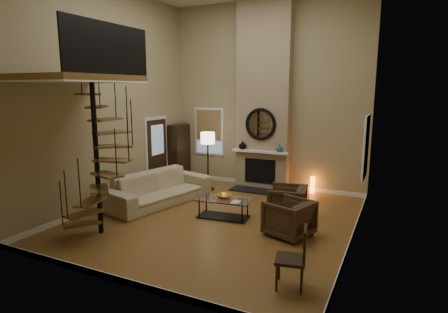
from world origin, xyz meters
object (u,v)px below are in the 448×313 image
at_px(coffee_table, 223,206).
at_px(floor_lamp, 208,143).
at_px(armchair_near, 291,203).
at_px(hutch, 179,151).
at_px(armchair_far, 292,219).
at_px(side_chair, 296,255).
at_px(sofa, 159,188).
at_px(accent_lamp, 312,185).

relative_size(coffee_table, floor_lamp, 0.78).
distance_m(armchair_near, coffee_table, 1.57).
height_order(hutch, armchair_far, hutch).
xyz_separation_m(hutch, side_chair, (5.23, -4.96, -0.42)).
height_order(sofa, armchair_near, sofa).
height_order(hutch, side_chair, hutch).
bearing_deg(hutch, side_chair, -43.50).
bearing_deg(coffee_table, accent_lamp, 64.20).
bearing_deg(armchair_near, hutch, -123.37).
distance_m(armchair_far, coffee_table, 1.78).
relative_size(sofa, side_chair, 3.00).
distance_m(floor_lamp, accent_lamp, 3.26).
bearing_deg(hutch, accent_lamp, 3.65).
height_order(floor_lamp, accent_lamp, floor_lamp).
bearing_deg(sofa, accent_lamp, -39.09).
bearing_deg(floor_lamp, sofa, -107.03).
distance_m(armchair_near, side_chair, 3.14).
bearing_deg(hutch, sofa, -69.56).
bearing_deg(accent_lamp, side_chair, -80.15).
distance_m(sofa, side_chair, 5.05).
relative_size(armchair_near, coffee_table, 0.64).
xyz_separation_m(accent_lamp, side_chair, (0.91, -5.23, 0.28)).
bearing_deg(hutch, armchair_far, -33.20).
bearing_deg(armchair_near, accent_lamp, 170.65).
relative_size(hutch, side_chair, 1.83).
relative_size(hutch, accent_lamp, 3.65).
relative_size(armchair_far, accent_lamp, 1.79).
bearing_deg(coffee_table, side_chair, -44.62).
height_order(hutch, floor_lamp, hutch).
bearing_deg(sofa, armchair_near, -69.80).
bearing_deg(floor_lamp, hutch, 155.04).
xyz_separation_m(armchair_far, accent_lamp, (-0.32, 3.31, -0.10)).
bearing_deg(coffee_table, floor_lamp, 126.49).
xyz_separation_m(coffee_table, accent_lamp, (1.42, 2.94, -0.03)).
bearing_deg(accent_lamp, coffee_table, -115.80).
height_order(armchair_near, coffee_table, armchair_near).
bearing_deg(floor_lamp, armchair_far, -36.41).
distance_m(hutch, armchair_near, 4.76).
relative_size(armchair_far, floor_lamp, 0.50).
height_order(hutch, sofa, hutch).
distance_m(accent_lamp, side_chair, 5.32).
height_order(sofa, armchair_far, sofa).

